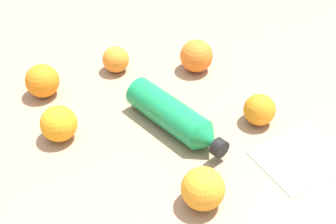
{
  "coord_description": "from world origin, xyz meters",
  "views": [
    {
      "loc": [
        0.83,
        -0.09,
        0.7
      ],
      "look_at": [
        0.04,
        -0.02,
        0.04
      ],
      "focal_mm": 51.03,
      "sensor_mm": 36.0,
      "label": 1
    }
  ],
  "objects_px": {
    "orange_1": "(259,110)",
    "orange_5": "(42,81)",
    "orange_2": "(203,189)",
    "orange_3": "(196,56)",
    "folded_napkin": "(300,158)",
    "orange_4": "(116,59)",
    "water_bottle": "(175,117)",
    "orange_0": "(59,124)"
  },
  "relations": [
    {
      "from": "orange_1",
      "to": "orange_2",
      "type": "xyz_separation_m",
      "value": [
        0.22,
        -0.16,
        0.01
      ]
    },
    {
      "from": "folded_napkin",
      "to": "orange_4",
      "type": "bearing_deg",
      "value": -133.46
    },
    {
      "from": "orange_3",
      "to": "water_bottle",
      "type": "bearing_deg",
      "value": -18.84
    },
    {
      "from": "orange_1",
      "to": "orange_4",
      "type": "height_order",
      "value": "orange_1"
    },
    {
      "from": "orange_2",
      "to": "orange_5",
      "type": "height_order",
      "value": "orange_2"
    },
    {
      "from": "water_bottle",
      "to": "orange_1",
      "type": "bearing_deg",
      "value": 55.38
    },
    {
      "from": "orange_1",
      "to": "folded_napkin",
      "type": "xyz_separation_m",
      "value": [
        0.12,
        0.06,
        -0.03
      ]
    },
    {
      "from": "orange_1",
      "to": "orange_3",
      "type": "distance_m",
      "value": 0.24
    },
    {
      "from": "orange_2",
      "to": "orange_3",
      "type": "height_order",
      "value": "orange_3"
    },
    {
      "from": "orange_4",
      "to": "orange_3",
      "type": "bearing_deg",
      "value": 86.04
    },
    {
      "from": "orange_4",
      "to": "orange_5",
      "type": "height_order",
      "value": "orange_5"
    },
    {
      "from": "water_bottle",
      "to": "orange_2",
      "type": "xyz_separation_m",
      "value": [
        0.21,
        0.03,
        0.01
      ]
    },
    {
      "from": "water_bottle",
      "to": "folded_napkin",
      "type": "relative_size",
      "value": 1.43
    },
    {
      "from": "orange_3",
      "to": "folded_napkin",
      "type": "relative_size",
      "value": 0.48
    },
    {
      "from": "water_bottle",
      "to": "orange_2",
      "type": "relative_size",
      "value": 3.01
    },
    {
      "from": "orange_0",
      "to": "orange_2",
      "type": "xyz_separation_m",
      "value": [
        0.21,
        0.28,
        0.0
      ]
    },
    {
      "from": "water_bottle",
      "to": "orange_1",
      "type": "height_order",
      "value": "same"
    },
    {
      "from": "orange_3",
      "to": "orange_4",
      "type": "bearing_deg",
      "value": -93.96
    },
    {
      "from": "orange_4",
      "to": "folded_napkin",
      "type": "xyz_separation_m",
      "value": [
        0.35,
        0.37,
        -0.03
      ]
    },
    {
      "from": "orange_2",
      "to": "orange_4",
      "type": "relative_size",
      "value": 1.21
    },
    {
      "from": "orange_0",
      "to": "orange_3",
      "type": "bearing_deg",
      "value": 125.29
    },
    {
      "from": "orange_1",
      "to": "orange_4",
      "type": "relative_size",
      "value": 1.05
    },
    {
      "from": "orange_5",
      "to": "water_bottle",
      "type": "bearing_deg",
      "value": 62.73
    },
    {
      "from": "folded_napkin",
      "to": "orange_0",
      "type": "bearing_deg",
      "value": -102.58
    },
    {
      "from": "orange_0",
      "to": "orange_5",
      "type": "height_order",
      "value": "orange_5"
    },
    {
      "from": "orange_0",
      "to": "folded_napkin",
      "type": "bearing_deg",
      "value": 77.42
    },
    {
      "from": "orange_4",
      "to": "folded_napkin",
      "type": "bearing_deg",
      "value": 46.54
    },
    {
      "from": "orange_0",
      "to": "orange_5",
      "type": "bearing_deg",
      "value": -161.9
    },
    {
      "from": "orange_0",
      "to": "orange_3",
      "type": "relative_size",
      "value": 0.94
    },
    {
      "from": "orange_4",
      "to": "orange_5",
      "type": "bearing_deg",
      "value": -63.56
    },
    {
      "from": "water_bottle",
      "to": "orange_4",
      "type": "distance_m",
      "value": 0.27
    },
    {
      "from": "orange_0",
      "to": "orange_2",
      "type": "relative_size",
      "value": 0.96
    },
    {
      "from": "folded_napkin",
      "to": "orange_3",
      "type": "bearing_deg",
      "value": -153.43
    },
    {
      "from": "folded_napkin",
      "to": "water_bottle",
      "type": "bearing_deg",
      "value": -114.81
    },
    {
      "from": "water_bottle",
      "to": "orange_4",
      "type": "height_order",
      "value": "water_bottle"
    },
    {
      "from": "orange_0",
      "to": "orange_4",
      "type": "height_order",
      "value": "orange_0"
    },
    {
      "from": "orange_1",
      "to": "orange_5",
      "type": "relative_size",
      "value": 0.89
    },
    {
      "from": "orange_3",
      "to": "orange_1",
      "type": "bearing_deg",
      "value": 26.84
    },
    {
      "from": "orange_3",
      "to": "orange_4",
      "type": "relative_size",
      "value": 1.24
    },
    {
      "from": "water_bottle",
      "to": "orange_2",
      "type": "height_order",
      "value": "orange_2"
    },
    {
      "from": "orange_3",
      "to": "orange_2",
      "type": "bearing_deg",
      "value": -6.22
    },
    {
      "from": "water_bottle",
      "to": "orange_3",
      "type": "xyz_separation_m",
      "value": [
        -0.22,
        0.08,
        0.01
      ]
    }
  ]
}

